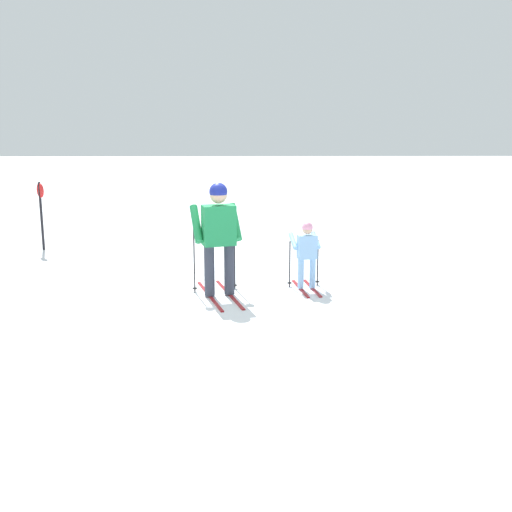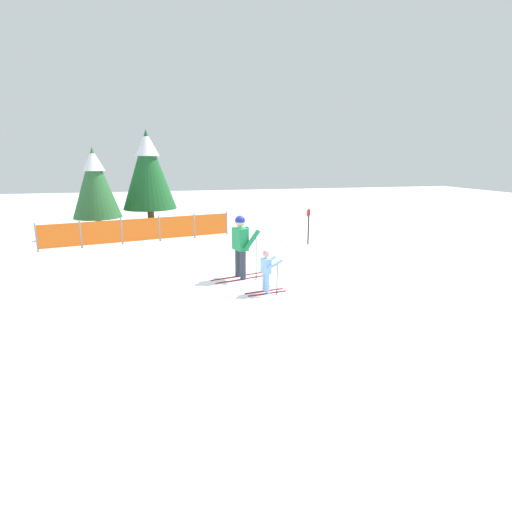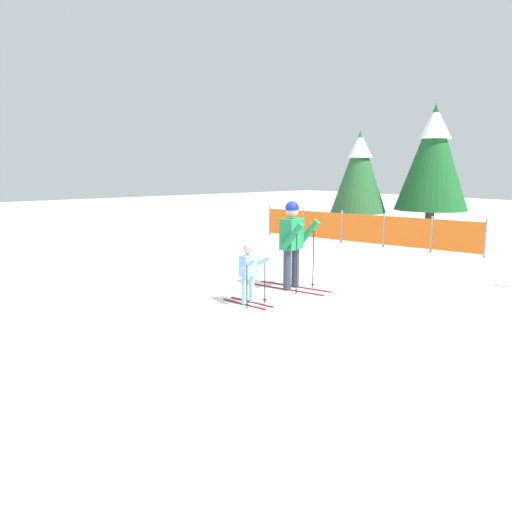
% 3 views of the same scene
% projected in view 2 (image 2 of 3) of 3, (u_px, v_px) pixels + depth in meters
% --- Properties ---
extents(ground_plane, '(60.00, 60.00, 0.00)m').
position_uv_depth(ground_plane, '(236.00, 276.00, 10.91)').
color(ground_plane, white).
extents(skier_adult, '(1.63, 0.84, 1.69)m').
position_uv_depth(skier_adult, '(241.00, 241.00, 10.51)').
color(skier_adult, maroon).
rests_on(skier_adult, ground_plane).
extents(skier_child, '(1.01, 0.51, 1.05)m').
position_uv_depth(skier_child, '(267.00, 268.00, 9.42)').
color(skier_child, maroon).
rests_on(skier_child, ground_plane).
extents(safety_fence, '(6.91, 1.58, 1.00)m').
position_uv_depth(safety_fence, '(141.00, 230.00, 15.12)').
color(safety_fence, gray).
rests_on(safety_fence, ground_plane).
extents(conifer_far, '(1.92, 1.92, 3.57)m').
position_uv_depth(conifer_far, '(95.00, 182.00, 16.10)').
color(conifer_far, '#4C3823').
rests_on(conifer_far, ground_plane).
extents(conifer_near, '(2.35, 2.35, 4.36)m').
position_uv_depth(conifer_near, '(148.00, 168.00, 17.57)').
color(conifer_near, '#4C3823').
rests_on(conifer_near, ground_plane).
extents(trail_marker, '(0.22, 0.20, 1.34)m').
position_uv_depth(trail_marker, '(308.00, 222.00, 14.70)').
color(trail_marker, black).
rests_on(trail_marker, ground_plane).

